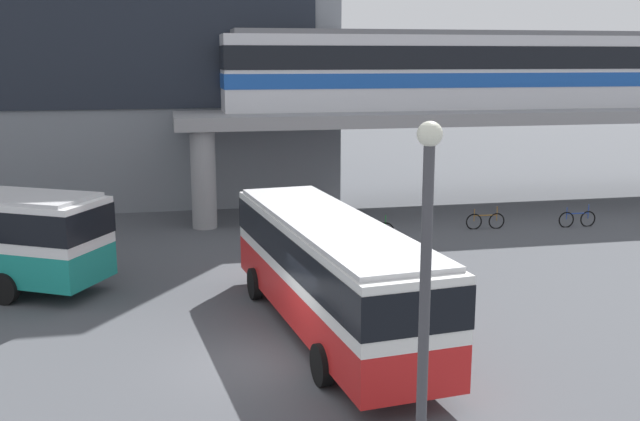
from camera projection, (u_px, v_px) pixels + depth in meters
name	position (u px, v px, depth m)	size (l,w,h in m)	color
ground_plane	(230.00, 258.00, 27.95)	(120.00, 120.00, 0.00)	#47494F
station_building	(77.00, 23.00, 40.96)	(26.71, 15.41, 18.75)	slate
elevated_platform	(507.00, 119.00, 38.00)	(33.89, 7.30, 4.96)	gray
train	(478.00, 69.00, 37.14)	(25.83, 2.96, 3.84)	silver
bus_main	(329.00, 264.00, 19.97)	(3.82, 11.26, 3.22)	red
bicycle_brown	(485.00, 221.00, 32.67)	(1.79, 0.19, 1.04)	black
bicycle_blue	(577.00, 219.00, 33.07)	(1.79, 0.11, 1.04)	black
bicycle_green	(373.00, 231.00, 30.86)	(1.78, 0.27, 1.04)	black
bicycle_orange	(324.00, 223.00, 32.29)	(1.79, 0.25, 1.04)	black
pedestrian_near_building	(285.00, 235.00, 28.03)	(0.41, 0.32, 1.76)	gray
lamp_post	(424.00, 312.00, 10.56)	(0.36, 0.36, 6.63)	#3F3F44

